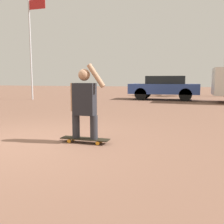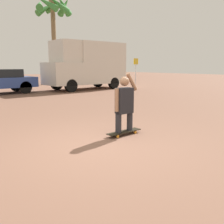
{
  "view_description": "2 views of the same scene",
  "coord_description": "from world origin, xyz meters",
  "px_view_note": "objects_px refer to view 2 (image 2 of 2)",
  "views": [
    {
      "loc": [
        2.83,
        -3.9,
        1.17
      ],
      "look_at": [
        1.21,
        1.25,
        0.48
      ],
      "focal_mm": 40.0,
      "sensor_mm": 36.0,
      "label": 1
    },
    {
      "loc": [
        -2.93,
        -3.87,
        1.63
      ],
      "look_at": [
        0.86,
        0.62,
        0.52
      ],
      "focal_mm": 40.0,
      "sensor_mm": 36.0,
      "label": 2
    }
  ],
  "objects_px": {
    "person_skateboarder": "(124,102)",
    "street_sign": "(136,69)",
    "palm_tree_near_van": "(54,12)",
    "camper_van": "(87,64)",
    "skateboard": "(124,132)"
  },
  "relations": [
    {
      "from": "person_skateboarder",
      "to": "street_sign",
      "type": "relative_size",
      "value": 0.65
    },
    {
      "from": "palm_tree_near_van",
      "to": "street_sign",
      "type": "bearing_deg",
      "value": -65.69
    },
    {
      "from": "camper_van",
      "to": "street_sign",
      "type": "xyz_separation_m",
      "value": [
        3.68,
        -0.97,
        -0.32
      ]
    },
    {
      "from": "camper_van",
      "to": "skateboard",
      "type": "bearing_deg",
      "value": -120.48
    },
    {
      "from": "street_sign",
      "to": "person_skateboarder",
      "type": "bearing_deg",
      "value": -136.64
    },
    {
      "from": "camper_van",
      "to": "palm_tree_near_van",
      "type": "xyz_separation_m",
      "value": [
        0.66,
        5.74,
        4.3
      ]
    },
    {
      "from": "skateboard",
      "to": "palm_tree_near_van",
      "type": "height_order",
      "value": "palm_tree_near_van"
    },
    {
      "from": "skateboard",
      "to": "palm_tree_near_van",
      "type": "relative_size",
      "value": 0.13
    },
    {
      "from": "street_sign",
      "to": "palm_tree_near_van",
      "type": "bearing_deg",
      "value": 114.31
    },
    {
      "from": "person_skateboarder",
      "to": "street_sign",
      "type": "distance_m",
      "value": 13.19
    },
    {
      "from": "camper_van",
      "to": "street_sign",
      "type": "bearing_deg",
      "value": -14.71
    },
    {
      "from": "palm_tree_near_van",
      "to": "street_sign",
      "type": "relative_size",
      "value": 3.43
    },
    {
      "from": "person_skateboarder",
      "to": "skateboard",
      "type": "bearing_deg",
      "value": 0.0
    },
    {
      "from": "person_skateboarder",
      "to": "palm_tree_near_van",
      "type": "distance_m",
      "value": 17.84
    },
    {
      "from": "camper_van",
      "to": "person_skateboarder",
      "type": "bearing_deg",
      "value": -120.49
    }
  ]
}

